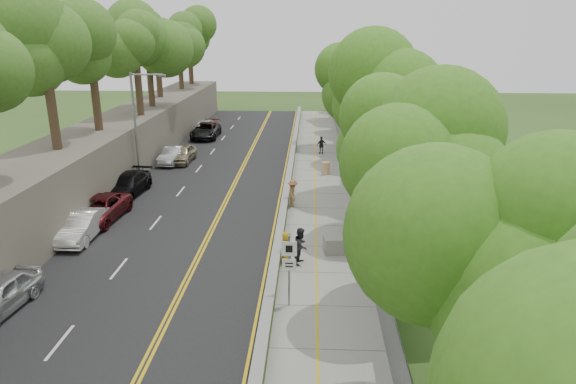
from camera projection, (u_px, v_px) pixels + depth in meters
The scene contains 25 objects.
ground at pixel (270, 272), 24.11m from camera, with size 140.00×140.00×0.00m, color #33511E.
road at pixel (214, 180), 38.59m from camera, with size 11.20×66.00×0.04m, color black.
sidewalk at pixel (320, 181), 38.24m from camera, with size 4.20×66.00×0.05m, color gray.
jersey_barrier at pixel (289, 177), 38.26m from camera, with size 0.42×66.00×0.60m, color #77C71E.
rock_embankment at pixel (105, 153), 38.34m from camera, with size 5.00×66.00×4.00m, color #595147.
chainlink_fence at pixel (348, 169), 37.85m from camera, with size 0.04×66.00×2.00m, color slate.
trees_embankment at pixel (99, 34), 35.70m from camera, with size 6.40×66.00×13.00m, color #4A7E28, non-canonical shape.
trees_fenceside at pixel (385, 87), 35.90m from camera, with size 7.00×66.00×14.00m, color #4A8923, non-canonical shape.
streetlight at pixel (138, 121), 36.44m from camera, with size 2.52×0.22×8.00m.
signpost at pixel (289, 263), 20.59m from camera, with size 0.62×0.09×3.10m.
construction_barrel at pixel (326, 168), 39.76m from camera, with size 0.60×0.60×0.99m, color #C45506.
concrete_block at pixel (336, 245), 26.04m from camera, with size 1.24×0.93×0.83m, color gray.
car_1 at pixel (82, 226), 27.66m from camera, with size 1.54×4.40×1.45m, color white.
car_2 at pixel (99, 209), 30.20m from camera, with size 2.38×5.16×1.43m, color maroon.
car_3 at pixel (127, 185), 34.84m from camera, with size 2.04×5.03×1.46m, color black.
car_4 at pixel (182, 154), 43.32m from camera, with size 1.71×4.26×1.45m, color tan.
car_5 at pixel (173, 155), 43.03m from camera, with size 1.46×4.17×1.38m, color #AAADB1.
car_6 at pixel (206, 130), 52.79m from camera, with size 2.55×5.53×1.54m, color black.
car_7 at pixel (208, 129), 53.81m from camera, with size 2.01×4.93×1.43m, color maroon.
car_8 at pixel (204, 127), 54.15m from camera, with size 1.90×4.72×1.61m, color white.
painter_0 at pixel (287, 247), 24.76m from camera, with size 0.78×0.51×1.59m, color #BA8F17.
painter_1 at pixel (293, 194), 32.73m from camera, with size 0.57×0.37×1.55m, color silver.
painter_2 at pixel (301, 246), 24.70m from camera, with size 0.88×0.69×1.81m, color #222327.
painter_3 at pixel (293, 193), 32.53m from camera, with size 1.14×0.65×1.76m, color #925B32.
person_far at pixel (321, 145), 46.12m from camera, with size 0.92×0.38×1.57m, color black.
Camera 1 is at (1.86, -21.71, 11.02)m, focal length 32.00 mm.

